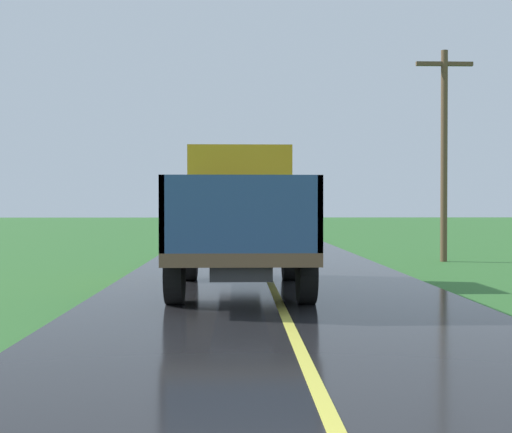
% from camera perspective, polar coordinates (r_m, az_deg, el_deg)
% --- Properties ---
extents(banana_truck_near, '(2.38, 5.82, 2.80)m').
position_cam_1_polar(banana_truck_near, '(12.72, -1.54, 0.09)').
color(banana_truck_near, '#2D2D30').
rests_on(banana_truck_near, road_surface).
extents(utility_pole_roadside, '(1.70, 0.20, 6.29)m').
position_cam_1_polar(utility_pole_roadside, '(20.21, 16.19, 5.80)').
color(utility_pole_roadside, brown).
rests_on(utility_pole_roadside, ground).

